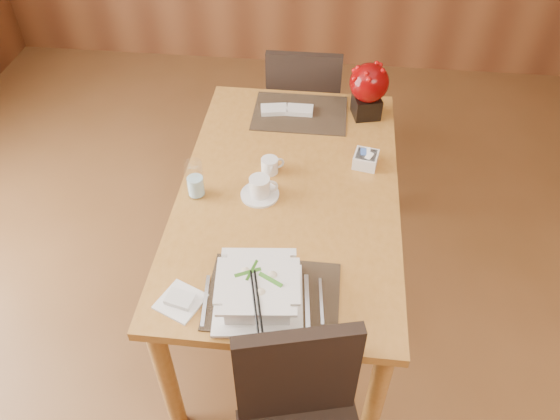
# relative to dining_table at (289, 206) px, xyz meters

# --- Properties ---
(ground) EXTENTS (6.00, 6.00, 0.00)m
(ground) POSITION_rel_dining_table_xyz_m (0.00, -0.60, -0.65)
(ground) COLOR brown
(ground) RESTS_ON ground
(dining_table) EXTENTS (0.90, 1.50, 0.75)m
(dining_table) POSITION_rel_dining_table_xyz_m (0.00, 0.00, 0.00)
(dining_table) COLOR #B17731
(dining_table) RESTS_ON ground
(placemat_near) EXTENTS (0.45, 0.33, 0.01)m
(placemat_near) POSITION_rel_dining_table_xyz_m (0.00, -0.55, 0.10)
(placemat_near) COLOR black
(placemat_near) RESTS_ON dining_table
(placemat_far) EXTENTS (0.45, 0.33, 0.01)m
(placemat_far) POSITION_rel_dining_table_xyz_m (0.00, 0.55, 0.10)
(placemat_far) COLOR black
(placemat_far) RESTS_ON dining_table
(soup_setting) EXTENTS (0.32, 0.32, 0.12)m
(soup_setting) POSITION_rel_dining_table_xyz_m (-0.05, -0.58, 0.16)
(soup_setting) COLOR silver
(soup_setting) RESTS_ON dining_table
(coffee_cup) EXTENTS (0.16, 0.16, 0.09)m
(coffee_cup) POSITION_rel_dining_table_xyz_m (-0.11, -0.05, 0.14)
(coffee_cup) COLOR silver
(coffee_cup) RESTS_ON dining_table
(water_glass) EXTENTS (0.09, 0.09, 0.17)m
(water_glass) POSITION_rel_dining_table_xyz_m (-0.37, -0.07, 0.18)
(water_glass) COLOR silver
(water_glass) RESTS_ON dining_table
(creamer_jug) EXTENTS (0.12, 0.12, 0.07)m
(creamer_jug) POSITION_rel_dining_table_xyz_m (-0.09, 0.10, 0.13)
(creamer_jug) COLOR silver
(creamer_jug) RESTS_ON dining_table
(sugar_caddy) EXTENTS (0.12, 0.12, 0.06)m
(sugar_caddy) POSITION_rel_dining_table_xyz_m (0.31, 0.19, 0.13)
(sugar_caddy) COLOR silver
(sugar_caddy) RESTS_ON dining_table
(berry_decor) EXTENTS (0.18, 0.18, 0.27)m
(berry_decor) POSITION_rel_dining_table_xyz_m (0.31, 0.57, 0.25)
(berry_decor) COLOR black
(berry_decor) RESTS_ON dining_table
(napkins_far) EXTENTS (0.26, 0.11, 0.02)m
(napkins_far) POSITION_rel_dining_table_xyz_m (-0.05, 0.55, 0.11)
(napkins_far) COLOR silver
(napkins_far) RESTS_ON dining_table
(bread_plate) EXTENTS (0.18, 0.18, 0.01)m
(bread_plate) POSITION_rel_dining_table_xyz_m (-0.31, -0.61, 0.10)
(bread_plate) COLOR silver
(bread_plate) RESTS_ON dining_table
(far_chair) EXTENTS (0.42, 0.42, 0.89)m
(far_chair) POSITION_rel_dining_table_xyz_m (-0.01, 0.98, -0.15)
(far_chair) COLOR black
(far_chair) RESTS_ON ground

